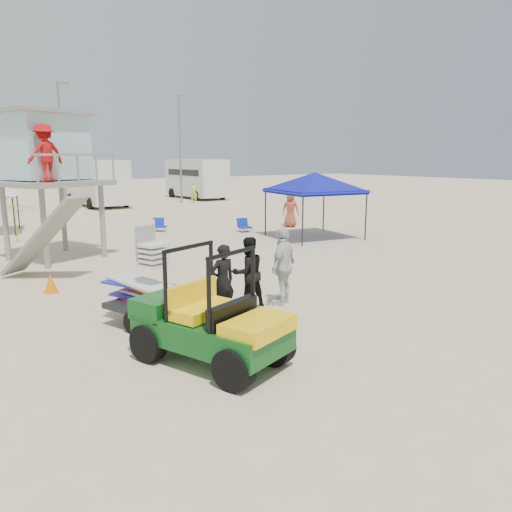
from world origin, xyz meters
TOP-DOWN VIEW (x-y plane):
  - ground at (0.00, 0.00)m, footprint 140.00×140.00m
  - utility_cart at (-1.83, 1.09)m, footprint 2.04×2.87m
  - surf_trailer at (-1.82, 3.43)m, footprint 1.74×2.41m
  - man_left at (-0.30, 3.13)m, footprint 0.61×0.41m
  - man_mid at (0.55, 3.38)m, footprint 0.89×0.73m
  - man_right at (1.40, 3.13)m, footprint 1.19×0.90m
  - lifeguard_tower at (-1.62, 12.05)m, footprint 3.88×3.88m
  - canopy_blue at (8.77, 10.09)m, footprint 3.77×3.77m
  - umbrella_b at (-1.93, 16.30)m, footprint 2.52×2.52m
  - cone_near at (-2.85, 7.48)m, footprint 0.34×0.34m
  - beach_chair_b at (7.31, 13.34)m, footprint 0.61×0.65m
  - beach_chair_c at (4.18, 15.89)m, footprint 0.73×0.84m
  - rv_mid_right at (6.00, 29.99)m, footprint 2.64×7.00m
  - rv_far_right at (15.00, 31.49)m, footprint 2.64×6.60m
  - light_pole_left at (3.00, 27.00)m, footprint 0.14×0.14m
  - light_pole_right at (12.00, 28.50)m, footprint 0.14×0.14m
  - distant_beachgoers at (0.63, 16.60)m, footprint 21.15×15.12m

SIDE VIEW (x-z plane):
  - ground at x=0.00m, z-range 0.00..0.00m
  - cone_near at x=-2.85m, z-range 0.00..0.50m
  - beach_chair_b at x=7.31m, z-range -0.01..0.63m
  - beach_chair_c at x=4.18m, z-range -0.01..0.63m
  - surf_trailer at x=-1.82m, z-range -0.18..1.77m
  - umbrella_b at x=-1.93m, z-range 0.00..1.62m
  - man_left at x=-0.30m, z-range 0.00..1.63m
  - man_mid at x=0.55m, z-range 0.00..1.68m
  - distant_beachgoers at x=0.63m, z-range -0.01..1.76m
  - utility_cart at x=-1.83m, z-range -0.07..1.91m
  - man_right at x=1.40m, z-range 0.00..1.87m
  - rv_far_right at x=15.00m, z-range 0.17..3.42m
  - rv_mid_right at x=6.00m, z-range 0.17..3.42m
  - canopy_blue at x=8.77m, z-range 1.07..4.29m
  - lifeguard_tower at x=-1.62m, z-range 1.19..6.05m
  - light_pole_left at x=3.00m, z-range 0.00..8.00m
  - light_pole_right at x=12.00m, z-range 0.00..8.00m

